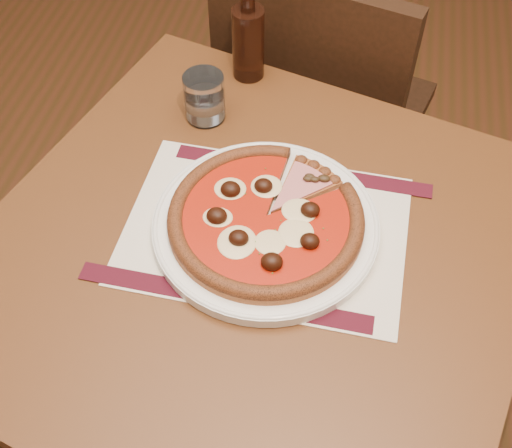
{
  "coord_description": "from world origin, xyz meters",
  "views": [
    {
      "loc": [
        0.72,
        -1.15,
        1.52
      ],
      "look_at": [
        0.61,
        -0.57,
        0.78
      ],
      "focal_mm": 45.0,
      "sensor_mm": 36.0,
      "label": 1
    }
  ],
  "objects_px": {
    "chair_far": "(319,110)",
    "plate": "(266,225)",
    "water_glass": "(204,97)",
    "table": "(254,284)",
    "bottle": "(248,40)",
    "pizza": "(266,217)"
  },
  "relations": [
    {
      "from": "table",
      "to": "pizza",
      "type": "relative_size",
      "value": 3.33
    },
    {
      "from": "table",
      "to": "plate",
      "type": "bearing_deg",
      "value": 70.98
    },
    {
      "from": "chair_far",
      "to": "plate",
      "type": "xyz_separation_m",
      "value": [
        -0.03,
        -0.56,
        0.25
      ]
    },
    {
      "from": "pizza",
      "to": "bottle",
      "type": "relative_size",
      "value": 1.5
    },
    {
      "from": "chair_far",
      "to": "plate",
      "type": "bearing_deg",
      "value": 102.87
    },
    {
      "from": "table",
      "to": "plate",
      "type": "height_order",
      "value": "plate"
    },
    {
      "from": "plate",
      "to": "water_glass",
      "type": "xyz_separation_m",
      "value": [
        -0.15,
        0.23,
        0.03
      ]
    },
    {
      "from": "water_glass",
      "to": "chair_far",
      "type": "bearing_deg",
      "value": 61.47
    },
    {
      "from": "plate",
      "to": "bottle",
      "type": "xyz_separation_m",
      "value": [
        -0.1,
        0.36,
        0.07
      ]
    },
    {
      "from": "chair_far",
      "to": "bottle",
      "type": "bearing_deg",
      "value": 72.91
    },
    {
      "from": "table",
      "to": "pizza",
      "type": "height_order",
      "value": "pizza"
    },
    {
      "from": "chair_far",
      "to": "pizza",
      "type": "xyz_separation_m",
      "value": [
        -0.03,
        -0.56,
        0.27
      ]
    },
    {
      "from": "table",
      "to": "bottle",
      "type": "distance_m",
      "value": 0.45
    },
    {
      "from": "chair_far",
      "to": "pizza",
      "type": "distance_m",
      "value": 0.62
    },
    {
      "from": "table",
      "to": "plate",
      "type": "relative_size",
      "value": 2.87
    },
    {
      "from": "pizza",
      "to": "bottle",
      "type": "xyz_separation_m",
      "value": [
        -0.1,
        0.36,
        0.05
      ]
    },
    {
      "from": "table",
      "to": "pizza",
      "type": "xyz_separation_m",
      "value": [
        0.01,
        0.03,
        0.13
      ]
    },
    {
      "from": "table",
      "to": "pizza",
      "type": "bearing_deg",
      "value": 71.14
    },
    {
      "from": "plate",
      "to": "bottle",
      "type": "bearing_deg",
      "value": 105.47
    },
    {
      "from": "plate",
      "to": "water_glass",
      "type": "distance_m",
      "value": 0.28
    },
    {
      "from": "chair_far",
      "to": "water_glass",
      "type": "bearing_deg",
      "value": 77.08
    },
    {
      "from": "water_glass",
      "to": "table",
      "type": "bearing_deg",
      "value": -62.46
    }
  ]
}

